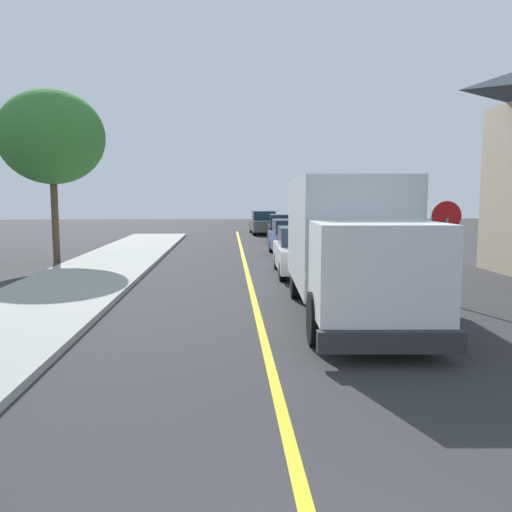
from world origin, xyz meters
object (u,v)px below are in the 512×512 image
object	(u,v)px
stop_sign	(446,232)
box_truck	(349,239)
parked_car_near	(302,252)
parked_car_far	(283,229)
parked_car_furthest	(263,223)
street_tree_down_block	(52,137)
parked_car_mid	(291,238)

from	to	relation	value
stop_sign	box_truck	bearing A→B (deg)	-158.23
parked_car_near	parked_car_far	bearing A→B (deg)	86.93
parked_car_furthest	stop_sign	xyz separation A→B (m)	(3.01, -24.72, 1.06)
street_tree_down_block	parked_car_mid	bearing A→B (deg)	10.66
parked_car_furthest	parked_car_near	bearing A→B (deg)	-89.88
parked_car_near	parked_car_far	world-z (taller)	same
parked_car_furthest	stop_sign	bearing A→B (deg)	-83.06
box_truck	parked_car_furthest	world-z (taller)	box_truck
box_truck	parked_car_furthest	bearing A→B (deg)	90.55
stop_sign	street_tree_down_block	size ratio (longest dim) A/B	0.37
parked_car_far	street_tree_down_block	size ratio (longest dim) A/B	0.63
parked_car_furthest	street_tree_down_block	bearing A→B (deg)	-122.09
parked_car_furthest	street_tree_down_block	world-z (taller)	street_tree_down_block
parked_car_mid	stop_sign	world-z (taller)	stop_sign
parked_car_far	street_tree_down_block	xyz separation A→B (m)	(-10.48, -8.54, 4.36)
box_truck	parked_car_near	size ratio (longest dim) A/B	1.64
parked_car_near	parked_car_far	xyz separation A→B (m)	(0.67, 12.54, 0.00)
box_truck	parked_car_near	distance (m)	6.33
parked_car_furthest	stop_sign	distance (m)	24.92
parked_car_far	parked_car_near	bearing A→B (deg)	-93.07
box_truck	parked_car_far	size ratio (longest dim) A/B	1.63
box_truck	parked_car_mid	xyz separation A→B (m)	(0.11, 12.16, -0.97)
parked_car_mid	parked_car_far	size ratio (longest dim) A/B	0.99
parked_car_mid	box_truck	bearing A→B (deg)	-90.54
box_truck	street_tree_down_block	distance (m)	14.72
parked_car_furthest	stop_sign	world-z (taller)	stop_sign
parked_car_far	stop_sign	xyz separation A→B (m)	(2.30, -17.69, 1.06)
parked_car_mid	parked_car_far	world-z (taller)	same
parked_car_mid	parked_car_near	bearing A→B (deg)	-93.13
parked_car_far	parked_car_furthest	world-z (taller)	same
parked_car_near	street_tree_down_block	bearing A→B (deg)	157.81
box_truck	street_tree_down_block	world-z (taller)	street_tree_down_block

